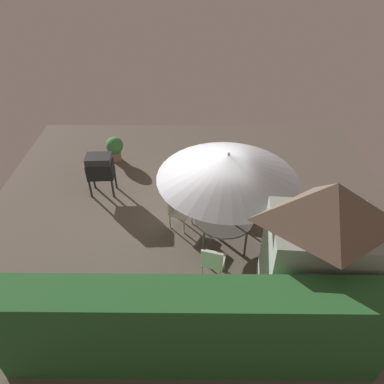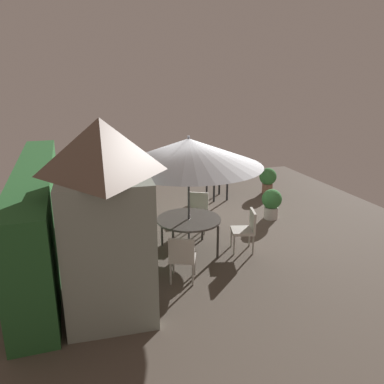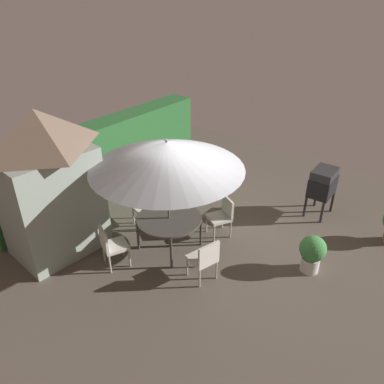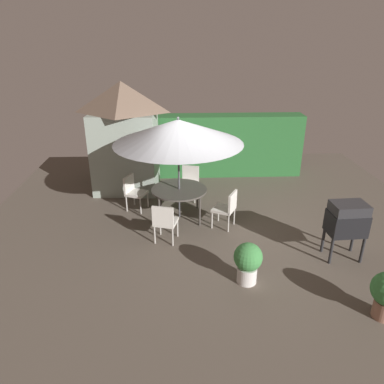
{
  "view_description": "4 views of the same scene",
  "coord_description": "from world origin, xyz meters",
  "views": [
    {
      "loc": [
        -0.06,
        6.73,
        6.21
      ],
      "look_at": [
        -0.0,
        -0.03,
        1.04
      ],
      "focal_mm": 33.59,
      "sensor_mm": 36.0,
      "label": 1
    },
    {
      "loc": [
        -7.89,
        2.81,
        3.66
      ],
      "look_at": [
        -0.54,
        0.42,
        1.25
      ],
      "focal_mm": 36.08,
      "sensor_mm": 36.0,
      "label": 2
    },
    {
      "loc": [
        -5.49,
        -3.93,
        5.11
      ],
      "look_at": [
        0.01,
        0.56,
        1.02
      ],
      "focal_mm": 35.67,
      "sensor_mm": 36.0,
      "label": 3
    },
    {
      "loc": [
        -0.78,
        -7.41,
        4.15
      ],
      "look_at": [
        -0.46,
        -0.02,
        0.91
      ],
      "focal_mm": 33.68,
      "sensor_mm": 36.0,
      "label": 4
    }
  ],
  "objects": [
    {
      "name": "potted_plant_by_grill",
      "position": [
        0.45,
        -2.07,
        0.45
      ],
      "size": [
        0.52,
        0.52,
        0.79
      ],
      "color": "silver",
      "rests_on": "ground"
    },
    {
      "name": "hedge_backdrop",
      "position": [
        0.0,
        3.5,
        0.95
      ],
      "size": [
        6.24,
        0.68,
        1.91
      ],
      "color": "#28602D",
      "rests_on": "ground"
    },
    {
      "name": "chair_toward_hedge",
      "position": [
        -0.45,
        1.65,
        0.52
      ],
      "size": [
        0.56,
        0.57,
        0.9
      ],
      "color": "silver",
      "rests_on": "ground"
    },
    {
      "name": "patio_table",
      "position": [
        -0.75,
        0.55,
        0.69
      ],
      "size": [
        1.34,
        1.34,
        0.75
      ],
      "color": "#47423D",
      "rests_on": "ground"
    },
    {
      "name": "chair_near_shed",
      "position": [
        -1.07,
        -0.62,
        0.52
      ],
      "size": [
        0.57,
        0.57,
        0.9
      ],
      "color": "silver",
      "rests_on": "ground"
    },
    {
      "name": "ground_plane",
      "position": [
        0.0,
        0.0,
        0.0
      ],
      "size": [
        11.0,
        11.0,
        0.0
      ],
      "primitive_type": "plane",
      "color": "brown"
    },
    {
      "name": "chair_toward_house",
      "position": [
        -1.9,
        1.04,
        0.52
      ],
      "size": [
        0.61,
        0.6,
        0.9
      ],
      "color": "silver",
      "rests_on": "ground"
    },
    {
      "name": "garden_shed",
      "position": [
        -2.22,
        2.36,
        1.56
      ],
      "size": [
        1.92,
        1.51,
        3.05
      ],
      "color": "gray",
      "rests_on": "ground"
    },
    {
      "name": "potted_plant_by_shed",
      "position": [
        2.45,
        -3.06,
        0.47
      ],
      "size": [
        0.54,
        0.54,
        0.81
      ],
      "color": "#936651",
      "rests_on": "ground"
    },
    {
      "name": "patio_umbrella",
      "position": [
        -0.75,
        0.55,
        2.15
      ],
      "size": [
        2.98,
        2.98,
        2.48
      ],
      "color": "#4C4C51",
      "rests_on": "ground"
    },
    {
      "name": "bbq_grill",
      "position": [
        2.5,
        -1.36,
        0.85
      ],
      "size": [
        0.73,
        0.54,
        1.2
      ],
      "color": "black",
      "rests_on": "ground"
    },
    {
      "name": "chair_far_side",
      "position": [
        0.35,
        -0.02,
        0.52
      ],
      "size": [
        0.63,
        0.62,
        0.9
      ],
      "color": "silver",
      "rests_on": "ground"
    }
  ]
}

